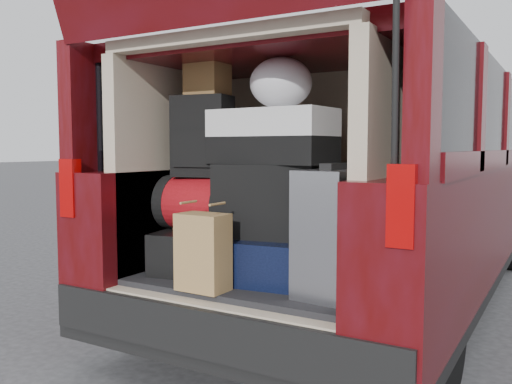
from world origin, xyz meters
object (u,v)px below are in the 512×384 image
(navy_hardshell, at_px, (268,258))
(backpack, at_px, (203,136))
(silver_roller, at_px, (333,233))
(kraft_bag, at_px, (203,252))
(twotone_duffel, at_px, (272,137))
(red_duffel, at_px, (201,204))
(black_hardshell, at_px, (203,249))
(black_soft_case, at_px, (269,200))

(navy_hardshell, bearing_deg, backpack, 172.33)
(silver_roller, xyz_separation_m, backpack, (-0.82, 0.12, 0.45))
(kraft_bag, distance_m, backpack, 0.71)
(twotone_duffel, bearing_deg, red_duffel, -168.96)
(silver_roller, bearing_deg, navy_hardshell, 169.00)
(black_hardshell, distance_m, kraft_bag, 0.46)
(black_soft_case, bearing_deg, backpack, 169.80)
(twotone_duffel, bearing_deg, navy_hardshell, -84.87)
(navy_hardshell, bearing_deg, twotone_duffel, 85.13)
(twotone_duffel, bearing_deg, kraft_bag, -108.68)
(black_hardshell, bearing_deg, black_soft_case, -11.61)
(black_hardshell, xyz_separation_m, twotone_duffel, (0.42, 0.03, 0.62))
(navy_hardshell, height_order, silver_roller, silver_roller)
(black_hardshell, height_order, kraft_bag, kraft_bag)
(red_duffel, relative_size, twotone_duffel, 0.72)
(kraft_bag, height_order, backpack, backpack)
(silver_roller, height_order, black_soft_case, black_soft_case)
(backpack, bearing_deg, black_soft_case, -9.17)
(black_hardshell, distance_m, backpack, 0.63)
(twotone_duffel, bearing_deg, backpack, -171.88)
(black_soft_case, distance_m, backpack, 0.53)
(kraft_bag, relative_size, twotone_duffel, 0.59)
(kraft_bag, bearing_deg, navy_hardshell, 66.48)
(black_soft_case, xyz_separation_m, backpack, (-0.41, -0.00, 0.33))
(kraft_bag, height_order, black_soft_case, black_soft_case)
(black_hardshell, relative_size, silver_roller, 0.97)
(backpack, bearing_deg, black_hardshell, 131.03)
(backpack, relative_size, twotone_duffel, 0.71)
(black_soft_case, relative_size, twotone_duffel, 0.84)
(navy_hardshell, bearing_deg, red_duffel, 175.28)
(kraft_bag, distance_m, twotone_duffel, 0.69)
(red_duffel, bearing_deg, backpack, 85.78)
(black_hardshell, distance_m, silver_roller, 0.86)
(kraft_bag, xyz_separation_m, red_duffel, (-0.26, 0.34, 0.19))
(kraft_bag, bearing_deg, twotone_duffel, 69.01)
(kraft_bag, distance_m, red_duffel, 0.46)
(black_hardshell, relative_size, black_soft_case, 1.08)
(silver_roller, xyz_separation_m, kraft_bag, (-0.56, -0.24, -0.11))
(backpack, height_order, twotone_duffel, backpack)
(black_soft_case, bearing_deg, kraft_bag, -124.15)
(navy_hardshell, height_order, black_soft_case, black_soft_case)
(kraft_bag, distance_m, black_soft_case, 0.45)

